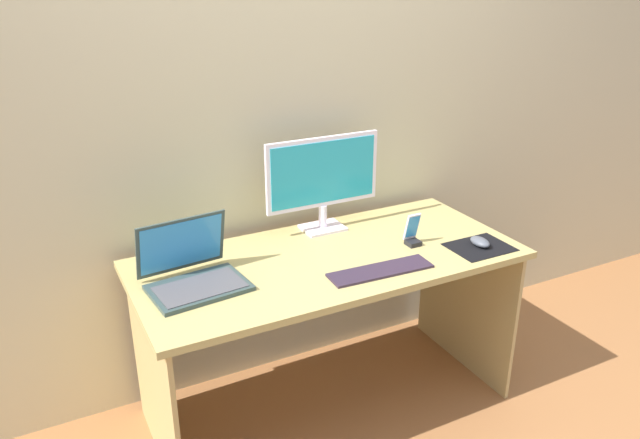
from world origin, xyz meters
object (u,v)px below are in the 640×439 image
at_px(monitor, 323,178).
at_px(keyboard_external, 381,271).
at_px(laptop, 193,273).
at_px(mouse, 480,242).
at_px(phone_in_dock, 413,234).

bearing_deg(monitor, keyboard_external, -89.39).
xyz_separation_m(laptop, keyboard_external, (0.66, -0.22, -0.04)).
distance_m(mouse, phone_in_dock, 0.28).
height_order(laptop, phone_in_dock, laptop).
bearing_deg(mouse, phone_in_dock, 149.76).
distance_m(laptop, keyboard_external, 0.70).
height_order(monitor, mouse, monitor).
bearing_deg(mouse, monitor, 138.30).
bearing_deg(phone_in_dock, keyboard_external, -148.92).
bearing_deg(laptop, monitor, 20.15).
bearing_deg(monitor, mouse, -43.01).
bearing_deg(laptop, keyboard_external, -18.78).
bearing_deg(keyboard_external, laptop, 164.03).
bearing_deg(phone_in_dock, laptop, 175.39).
distance_m(keyboard_external, phone_in_dock, 0.30).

